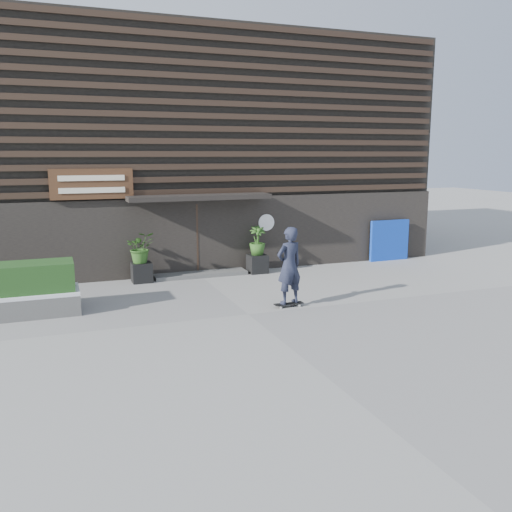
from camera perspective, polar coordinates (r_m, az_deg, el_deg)
name	(u,v)px	position (r m, az deg, el deg)	size (l,w,h in m)	color
ground	(248,314)	(13.47, -0.82, -6.11)	(80.00, 80.00, 0.00)	gray
entrance_step	(200,274)	(17.72, -5.85, -1.88)	(3.00, 0.80, 0.12)	#4B4B49
planter_pot_left	(142,272)	(17.10, -11.86, -1.68)	(0.60, 0.60, 0.60)	black
bamboo_left	(141,247)	(16.96, -11.96, 0.89)	(0.86, 0.75, 0.96)	#2D591E
planter_pot_right	(257,264)	(18.04, 0.14, -0.82)	(0.60, 0.60, 0.60)	black
bamboo_right	(257,241)	(17.90, 0.14, 1.63)	(0.54, 0.54, 0.96)	#2D591E
raised_bed	(4,307)	(14.56, -24.85, -4.82)	(3.50, 1.20, 0.50)	#4A4A47
snow_layer	(3,295)	(14.49, -24.94, -3.71)	(3.50, 1.20, 0.08)	silver
hedge	(2,279)	(14.40, -25.06, -2.21)	(3.30, 1.00, 0.70)	#193A15
blue_tarp	(389,240)	(20.67, 13.77, 1.60)	(1.59, 0.12, 1.49)	#0D33AD
building	(164,151)	(22.53, -9.59, 10.76)	(18.00, 11.00, 8.00)	black
skateboarder	(289,266)	(13.87, 3.49, -1.02)	(0.81, 0.63, 2.08)	black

